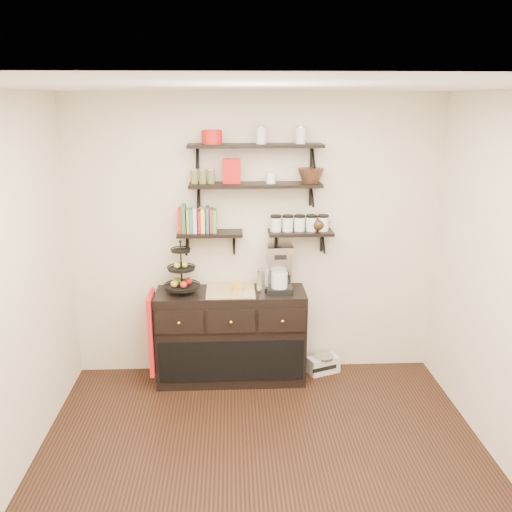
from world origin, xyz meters
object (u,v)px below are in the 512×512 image
object	(u,v)px
coffee_maker	(279,269)
fruit_stand	(182,275)
sideboard	(231,336)
radio	(323,364)

from	to	relation	value
coffee_maker	fruit_stand	bearing A→B (deg)	-179.67
coffee_maker	sideboard	bearing A→B (deg)	-177.58
fruit_stand	radio	bearing A→B (deg)	3.12
sideboard	radio	size ratio (longest dim) A/B	4.11
sideboard	fruit_stand	distance (m)	0.76
fruit_stand	coffee_maker	xyz separation A→B (m)	(0.90, 0.03, 0.04)
fruit_stand	coffee_maker	bearing A→B (deg)	1.70
sideboard	coffee_maker	size ratio (longest dim) A/B	3.16
sideboard	coffee_maker	xyz separation A→B (m)	(0.45, 0.03, 0.66)
sideboard	fruit_stand	xyz separation A→B (m)	(-0.45, 0.00, 0.61)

